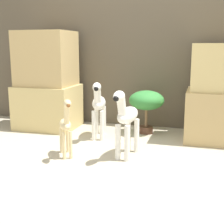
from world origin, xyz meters
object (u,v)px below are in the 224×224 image
object	(u,v)px
zebra_left	(99,105)
giraffe_figurine	(66,124)
potted_palm_front	(147,102)
zebra_right	(126,118)

from	to	relation	value
zebra_left	giraffe_figurine	bearing A→B (deg)	-97.51
potted_palm_front	giraffe_figurine	bearing A→B (deg)	-119.22
zebra_left	giraffe_figurine	distance (m)	0.73
zebra_left	giraffe_figurine	size ratio (longest dim) A/B	1.14
giraffe_figurine	potted_palm_front	xyz separation A→B (m)	(0.60, 1.08, 0.07)
zebra_left	potted_palm_front	size ratio (longest dim) A/B	1.27
zebra_left	zebra_right	bearing A→B (deg)	-49.91
giraffe_figurine	potted_palm_front	world-z (taller)	giraffe_figurine
zebra_right	zebra_left	world-z (taller)	same
zebra_right	zebra_left	size ratio (longest dim) A/B	1.00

